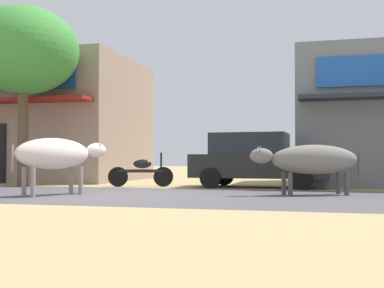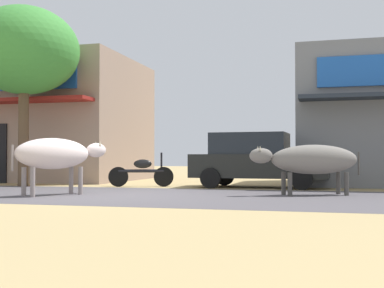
# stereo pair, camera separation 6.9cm
# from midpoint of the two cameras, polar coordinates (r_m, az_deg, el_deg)

# --- Properties ---
(ground) EXTENTS (80.00, 80.00, 0.00)m
(ground) POSITION_cam_midpoint_polar(r_m,az_deg,el_deg) (12.47, -7.65, -5.65)
(ground) COLOR tan
(asphalt_road) EXTENTS (72.00, 5.58, 0.00)m
(asphalt_road) POSITION_cam_midpoint_polar(r_m,az_deg,el_deg) (12.47, -7.65, -5.64)
(asphalt_road) COLOR #524D52
(asphalt_road) RESTS_ON ground
(storefront_left_cafe) EXTENTS (8.22, 6.48, 4.75)m
(storefront_left_cafe) POSITION_cam_midpoint_polar(r_m,az_deg,el_deg) (21.82, -16.85, 2.43)
(storefront_left_cafe) COLOR gray
(storefront_left_cafe) RESTS_ON ground
(roadside_tree) EXTENTS (3.48, 3.48, 5.70)m
(roadside_tree) POSITION_cam_midpoint_polar(r_m,az_deg,el_deg) (17.32, -18.09, 9.80)
(roadside_tree) COLOR brown
(roadside_tree) RESTS_ON ground
(parked_hatchback_car) EXTENTS (4.10, 2.03, 1.64)m
(parked_hatchback_car) POSITION_cam_midpoint_polar(r_m,az_deg,el_deg) (15.53, 7.39, -1.73)
(parked_hatchback_car) COLOR black
(parked_hatchback_car) RESTS_ON ground
(parked_motorcycle) EXTENTS (1.96, 0.64, 1.06)m
(parked_motorcycle) POSITION_cam_midpoint_polar(r_m,az_deg,el_deg) (15.92, -5.47, -3.07)
(parked_motorcycle) COLOR black
(parked_motorcycle) RESTS_ON ground
(cow_near_brown) EXTENTS (1.67, 2.31, 1.36)m
(cow_near_brown) POSITION_cam_midpoint_polar(r_m,az_deg,el_deg) (12.64, -14.81, -1.12)
(cow_near_brown) COLOR silver
(cow_near_brown) RESTS_ON ground
(cow_far_dark) EXTENTS (2.64, 1.48, 1.21)m
(cow_far_dark) POSITION_cam_midpoint_polar(r_m,az_deg,el_deg) (12.58, 13.36, -1.73)
(cow_far_dark) COLOR slate
(cow_far_dark) RESTS_ON ground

